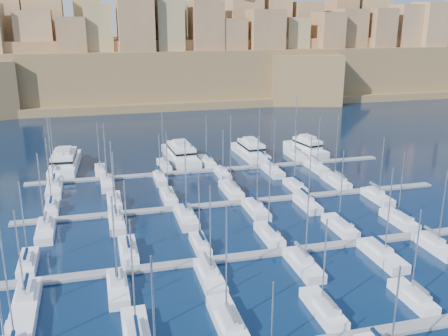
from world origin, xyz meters
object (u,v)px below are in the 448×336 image
object	(u,v)px
sailboat_2	(228,321)
sailboat_4	(413,297)
motor_yacht_d	(306,147)
motor_yacht_c	(250,150)
motor_yacht_a	(65,161)
motor_yacht_b	(181,153)

from	to	relation	value
sailboat_2	sailboat_4	world-z (taller)	sailboat_2
sailboat_4	motor_yacht_d	bearing A→B (deg)	77.00
sailboat_4	motor_yacht_d	world-z (taller)	sailboat_4
sailboat_4	motor_yacht_d	distance (m)	71.76
motor_yacht_c	motor_yacht_a	bearing A→B (deg)	178.25
sailboat_2	motor_yacht_d	xyz separation A→B (m)	(40.19, 68.99, 0.97)
motor_yacht_d	sailboat_4	bearing A→B (deg)	-103.00
sailboat_4	motor_yacht_c	distance (m)	70.74
motor_yacht_a	motor_yacht_d	size ratio (longest dim) A/B	1.28
motor_yacht_a	motor_yacht_c	world-z (taller)	same
sailboat_2	sailboat_4	distance (m)	24.08
motor_yacht_d	sailboat_2	bearing A→B (deg)	-120.22
motor_yacht_c	motor_yacht_d	distance (m)	15.21
motor_yacht_c	sailboat_4	bearing A→B (deg)	-90.77
motor_yacht_a	motor_yacht_c	xyz separation A→B (m)	(45.77, -1.40, 0.00)
sailboat_2	motor_yacht_d	world-z (taller)	sailboat_2
sailboat_2	sailboat_4	bearing A→B (deg)	-2.18
motor_yacht_c	motor_yacht_b	bearing A→B (deg)	175.49
motor_yacht_b	sailboat_2	bearing A→B (deg)	-95.71
motor_yacht_b	motor_yacht_c	distance (m)	17.94
sailboat_2	motor_yacht_b	size ratio (longest dim) A/B	0.77
sailboat_2	motor_yacht_d	size ratio (longest dim) A/B	0.98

